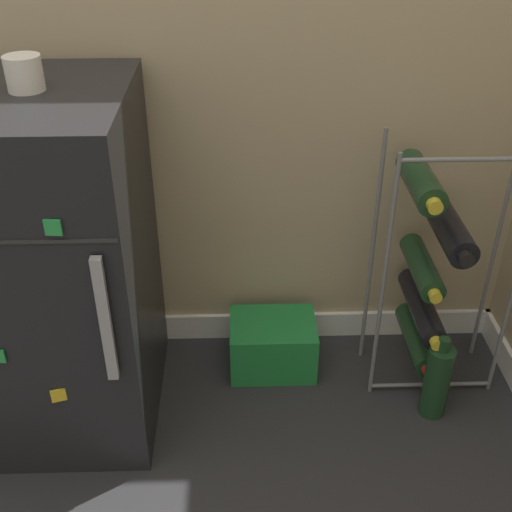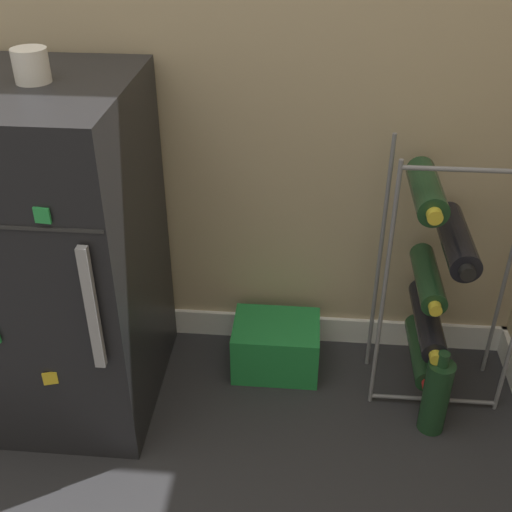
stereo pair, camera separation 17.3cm
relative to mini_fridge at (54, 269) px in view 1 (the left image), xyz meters
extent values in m
cube|color=white|center=(0.28, 0.29, -0.43)|extent=(7.08, 0.01, 0.09)
cube|color=black|center=(0.00, 0.00, 0.00)|extent=(0.48, 0.54, 0.94)
cube|color=#2D2D2D|center=(0.00, -0.27, 0.24)|extent=(0.47, 0.00, 0.01)
cube|color=#9E9EA3|center=(0.19, -0.29, 0.05)|extent=(0.02, 0.02, 0.33)
cube|color=green|center=(0.11, -0.27, 0.28)|extent=(0.04, 0.01, 0.04)
cube|color=yellow|center=(0.04, -0.27, -0.19)|extent=(0.04, 0.02, 0.04)
cylinder|color=slate|center=(0.88, 0.01, -0.08)|extent=(0.01, 0.01, 0.78)
cylinder|color=slate|center=(0.88, 0.18, -0.08)|extent=(0.01, 0.01, 0.78)
cylinder|color=slate|center=(1.24, 0.18, -0.08)|extent=(0.01, 0.01, 0.78)
cylinder|color=slate|center=(1.06, 0.01, -0.45)|extent=(0.37, 0.01, 0.01)
cylinder|color=slate|center=(1.06, 0.01, 0.29)|extent=(0.37, 0.01, 0.01)
cylinder|color=#19381E|center=(1.02, 0.10, -0.34)|extent=(0.07, 0.27, 0.07)
cylinder|color=red|center=(1.02, -0.05, -0.34)|extent=(0.03, 0.02, 0.03)
cylinder|color=black|center=(1.02, 0.10, -0.22)|extent=(0.07, 0.31, 0.07)
cylinder|color=gold|center=(1.02, -0.07, -0.22)|extent=(0.03, 0.02, 0.03)
cylinder|color=#19381E|center=(1.00, 0.10, -0.08)|extent=(0.07, 0.26, 0.07)
cylinder|color=gold|center=(1.00, -0.05, -0.08)|extent=(0.03, 0.02, 0.03)
cylinder|color=black|center=(1.06, 0.10, 0.05)|extent=(0.08, 0.29, 0.08)
cylinder|color=black|center=(1.06, -0.06, 0.05)|extent=(0.04, 0.02, 0.04)
cylinder|color=#19381E|center=(0.96, 0.10, 0.19)|extent=(0.08, 0.25, 0.08)
cylinder|color=gold|center=(0.96, -0.04, 0.19)|extent=(0.04, 0.02, 0.04)
cube|color=#1E7F38|center=(0.58, 0.14, -0.39)|extent=(0.27, 0.20, 0.17)
cylinder|color=silver|center=(0.02, 0.01, 0.51)|extent=(0.08, 0.08, 0.08)
cylinder|color=#19381E|center=(1.04, -0.08, -0.36)|extent=(0.08, 0.08, 0.23)
cylinder|color=#19381E|center=(1.04, -0.08, -0.22)|extent=(0.03, 0.03, 0.04)
camera|label=1|loc=(0.49, -1.41, 0.93)|focal=45.00mm
camera|label=2|loc=(0.66, -1.41, 0.93)|focal=45.00mm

